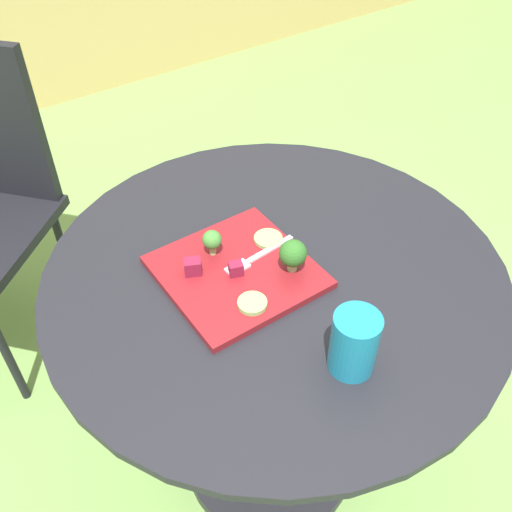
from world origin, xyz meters
name	(u,v)px	position (x,y,z in m)	size (l,w,h in m)	color
ground_plane	(269,457)	(0.00, 0.00, 0.00)	(12.00, 12.00, 0.00)	#70994C
patio_table	(272,358)	(0.00, 0.00, 0.44)	(0.86, 0.86, 0.71)	black
salad_plate	(237,272)	(-0.07, 0.03, 0.72)	(0.26, 0.26, 0.01)	maroon
drinking_glass	(354,345)	(-0.03, -0.24, 0.76)	(0.07, 0.07, 0.11)	teal
fork	(254,258)	(-0.03, 0.03, 0.73)	(0.15, 0.03, 0.00)	silver
broccoli_floret_0	(293,254)	(0.02, -0.03, 0.77)	(0.05, 0.05, 0.06)	#99B770
broccoli_floret_1	(212,240)	(-0.08, 0.09, 0.76)	(0.04, 0.04, 0.05)	#99B770
cucumber_slice_0	(252,303)	(-0.09, -0.06, 0.73)	(0.05, 0.05, 0.01)	#8EB766
cucumber_slice_1	(268,239)	(0.03, 0.06, 0.73)	(0.05, 0.05, 0.01)	#8EB766
beet_chunk_0	(236,269)	(-0.07, 0.02, 0.74)	(0.03, 0.02, 0.03)	maroon
beet_chunk_1	(193,267)	(-0.14, 0.07, 0.74)	(0.03, 0.02, 0.03)	maroon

